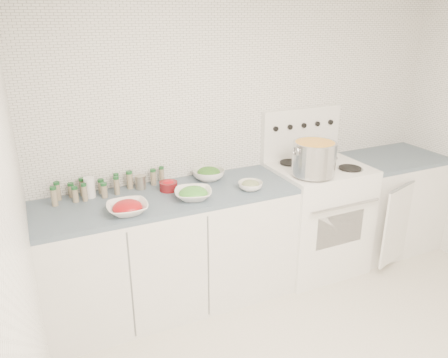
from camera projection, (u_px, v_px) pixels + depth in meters
The scene contains 13 objects.
room_walls at pixel (393, 132), 2.19m from camera, with size 3.54×3.04×2.52m.
counter_left at pixel (171, 251), 3.27m from camera, with size 1.85×0.62×0.90m.
stove at pixel (315, 214), 3.76m from camera, with size 0.76×0.70×1.36m.
counter_right at pixel (387, 202), 4.10m from camera, with size 0.89×0.75×0.90m.
stock_pot at pixel (314, 157), 3.34m from camera, with size 0.36×0.33×0.25m.
bowl_tomato at pixel (127, 208), 2.82m from camera, with size 0.28×0.28×0.09m.
bowl_snowpea at pixel (193, 194), 3.04m from camera, with size 0.33×0.33×0.09m.
bowl_broccoli at pixel (209, 174), 3.39m from camera, with size 0.32×0.32×0.10m.
bowl_zucchini at pixel (250, 185), 3.20m from camera, with size 0.20×0.20×0.07m.
bowl_pepper at pixel (168, 185), 3.18m from camera, with size 0.13×0.13×0.08m.
salt_canister at pixel (90, 187), 3.05m from camera, with size 0.07×0.07×0.15m, color white.
tin_can at pixel (141, 182), 3.21m from camera, with size 0.08×0.08×0.10m, color gray.
spice_cluster at pixel (101, 186), 3.10m from camera, with size 0.82×0.15×0.14m.
Camera 1 is at (-1.67, -1.58, 2.12)m, focal length 35.00 mm.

